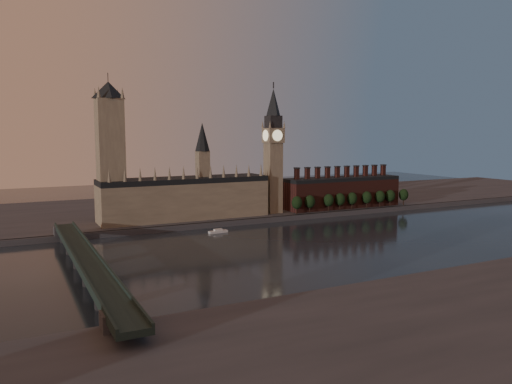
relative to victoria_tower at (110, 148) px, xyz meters
The scene contains 17 objects.
ground 176.40m from the victoria_tower, 43.78° to the right, with size 900.00×900.00×0.00m, color black.
north_bank 147.08m from the victoria_tower, 27.72° to the left, with size 900.00×182.00×4.00m.
palace_of_westminster 67.03m from the victoria_tower, ahead, with size 130.00×30.30×74.00m.
victoria_tower is the anchor object (origin of this frame).
big_ben 130.12m from the victoria_tower, ahead, with size 15.00×15.00×107.00m.
chimney_block 204.27m from the victoria_tower, ahead, with size 110.00×25.00×37.00m.
embankment_tree_0 151.96m from the victoria_tower, ahead, with size 8.60×8.60×14.88m.
embankment_tree_1 164.15m from the victoria_tower, ahead, with size 8.60×8.60×14.88m.
embankment_tree_2 182.40m from the victoria_tower, ahead, with size 8.60×8.60×14.88m.
embankment_tree_3 193.86m from the victoria_tower, ahead, with size 8.60×8.60×14.88m.
embankment_tree_4 206.34m from the victoria_tower, ahead, with size 8.60×8.60×14.88m.
embankment_tree_5 221.85m from the victoria_tower, ahead, with size 8.60×8.60×14.88m.
embankment_tree_6 236.15m from the victoria_tower, ahead, with size 8.60×8.60×14.88m.
embankment_tree_7 247.77m from the victoria_tower, ahead, with size 8.60×8.60×14.88m.
embankment_tree_8 263.81m from the victoria_tower, ahead, with size 8.60×8.60×14.88m.
westminster_bridge 133.21m from the victoria_tower, 106.56° to the right, with size 14.00×200.00×11.55m.
river_boat 97.50m from the victoria_tower, 35.34° to the right, with size 14.07×4.92×2.76m.
Camera 1 is at (-187.63, -250.84, 69.54)m, focal length 35.00 mm.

